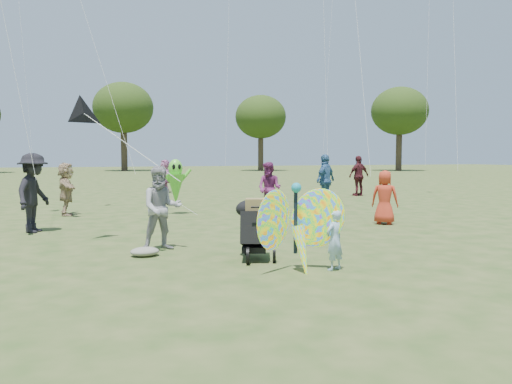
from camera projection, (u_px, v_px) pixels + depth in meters
ground at (295, 258)px, 8.96m from camera, size 160.00×160.00×0.00m
child_girl at (335, 240)px, 8.01m from camera, size 0.42×0.35×0.98m
adult_man at (161, 208)px, 9.73m from camera, size 0.81×0.64×1.64m
grey_bag at (145, 252)px, 9.16m from camera, size 0.53×0.43×0.17m
crowd_a at (385, 197)px, 13.39m from camera, size 0.84×0.82×1.45m
crowd_b at (34, 193)px, 11.94m from camera, size 1.13×1.41×1.91m
crowd_c at (325, 180)px, 18.11m from camera, size 1.19×0.99×1.90m
crowd_d at (66, 189)px, 15.36m from camera, size 0.54×1.54×1.64m
crowd_e at (269, 189)px, 15.46m from camera, size 1.00×1.02×1.65m
crowd_h at (359, 176)px, 22.91m from camera, size 1.14×0.62×1.85m
crowd_j at (165, 176)px, 25.19m from camera, size 0.70×1.59×1.66m
jogging_stroller at (253, 225)px, 8.87m from camera, size 0.74×1.14×1.09m
butterfly_kite at (298, 229)px, 7.87m from camera, size 1.74×0.75×1.62m
delta_kite_rig at (84, 114)px, 10.43m from camera, size 2.23×1.62×1.82m
alien_kite at (176, 184)px, 15.66m from camera, size 1.12×0.69×1.74m
tree_line at (149, 108)px, 51.89m from camera, size 91.78×33.60×10.79m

